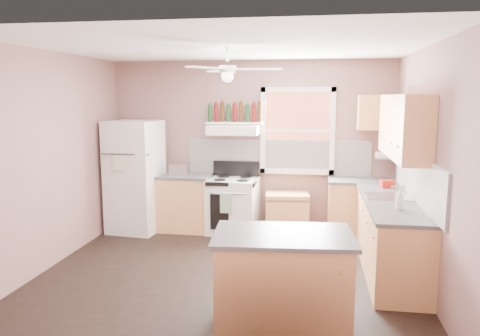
% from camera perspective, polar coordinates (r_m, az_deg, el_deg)
% --- Properties ---
extents(floor, '(4.50, 4.50, 0.00)m').
position_cam_1_polar(floor, '(5.91, -1.44, -12.48)').
color(floor, black).
rests_on(floor, ground).
extents(ceiling, '(4.50, 4.50, 0.00)m').
position_cam_1_polar(ceiling, '(5.54, -1.56, 14.54)').
color(ceiling, white).
rests_on(ceiling, ground).
extents(wall_back, '(4.50, 0.05, 2.70)m').
position_cam_1_polar(wall_back, '(7.55, 1.29, 2.76)').
color(wall_back, '#815C58').
rests_on(wall_back, ground).
extents(wall_right, '(0.05, 4.00, 2.70)m').
position_cam_1_polar(wall_right, '(5.62, 21.95, 0.01)').
color(wall_right, '#815C58').
rests_on(wall_right, ground).
extents(wall_left, '(0.05, 4.00, 2.70)m').
position_cam_1_polar(wall_left, '(6.38, -22.02, 0.99)').
color(wall_left, '#815C58').
rests_on(wall_left, ground).
extents(backsplash_back, '(2.90, 0.03, 0.55)m').
position_cam_1_polar(backsplash_back, '(7.49, 4.66, 1.33)').
color(backsplash_back, white).
rests_on(backsplash_back, wall_back).
extents(backsplash_right, '(0.03, 2.60, 0.55)m').
position_cam_1_polar(backsplash_right, '(5.93, 20.84, -1.21)').
color(backsplash_right, white).
rests_on(backsplash_right, wall_right).
extents(window_view, '(1.00, 0.02, 1.20)m').
position_cam_1_polar(window_view, '(7.42, 7.01, 4.52)').
color(window_view, brown).
rests_on(window_view, wall_back).
extents(window_frame, '(1.16, 0.07, 1.36)m').
position_cam_1_polar(window_frame, '(7.40, 7.01, 4.51)').
color(window_frame, white).
rests_on(window_frame, wall_back).
extents(refrigerator, '(0.82, 0.80, 1.76)m').
position_cam_1_polar(refrigerator, '(7.58, -12.67, -1.02)').
color(refrigerator, white).
rests_on(refrigerator, floor).
extents(base_cabinet_left, '(0.90, 0.60, 0.86)m').
position_cam_1_polar(base_cabinet_left, '(7.61, -7.03, -4.30)').
color(base_cabinet_left, tan).
rests_on(base_cabinet_left, floor).
extents(counter_left, '(0.92, 0.62, 0.04)m').
position_cam_1_polar(counter_left, '(7.52, -7.09, -0.96)').
color(counter_left, '#424244').
rests_on(counter_left, base_cabinet_left).
extents(toaster, '(0.30, 0.20, 0.18)m').
position_cam_1_polar(toaster, '(7.44, -7.52, -0.21)').
color(toaster, silver).
rests_on(toaster, counter_left).
extents(stove, '(0.80, 0.70, 0.86)m').
position_cam_1_polar(stove, '(7.38, -0.84, -4.64)').
color(stove, white).
rests_on(stove, floor).
extents(range_hood, '(0.78, 0.50, 0.14)m').
position_cam_1_polar(range_hood, '(7.29, -0.79, 4.67)').
color(range_hood, white).
rests_on(range_hood, wall_back).
extents(bottle_shelf, '(0.90, 0.26, 0.03)m').
position_cam_1_polar(bottle_shelf, '(7.40, -0.63, 5.51)').
color(bottle_shelf, white).
rests_on(bottle_shelf, range_hood).
extents(cart, '(0.70, 0.51, 0.65)m').
position_cam_1_polar(cart, '(7.33, 5.73, -5.61)').
color(cart, tan).
rests_on(cart, floor).
extents(base_cabinet_corner, '(1.00, 0.60, 0.86)m').
position_cam_1_polar(base_cabinet_corner, '(7.36, 14.59, -4.97)').
color(base_cabinet_corner, tan).
rests_on(base_cabinet_corner, floor).
extents(base_cabinet_right, '(0.60, 2.20, 0.86)m').
position_cam_1_polar(base_cabinet_right, '(6.05, 17.78, -8.13)').
color(base_cabinet_right, tan).
rests_on(base_cabinet_right, floor).
extents(counter_corner, '(1.02, 0.62, 0.04)m').
position_cam_1_polar(counter_corner, '(7.27, 14.73, -1.52)').
color(counter_corner, '#424244').
rests_on(counter_corner, base_cabinet_corner).
extents(counter_right, '(0.62, 2.22, 0.04)m').
position_cam_1_polar(counter_right, '(5.93, 17.89, -3.96)').
color(counter_right, '#424244').
rests_on(counter_right, base_cabinet_right).
extents(sink, '(0.55, 0.45, 0.03)m').
position_cam_1_polar(sink, '(6.12, 17.61, -3.41)').
color(sink, silver).
rests_on(sink, counter_right).
extents(faucet, '(0.03, 0.03, 0.14)m').
position_cam_1_polar(faucet, '(6.13, 19.12, -2.75)').
color(faucet, silver).
rests_on(faucet, sink).
extents(upper_cabinet_right, '(0.33, 1.80, 0.76)m').
position_cam_1_polar(upper_cabinet_right, '(6.03, 19.32, 4.82)').
color(upper_cabinet_right, tan).
rests_on(upper_cabinet_right, wall_right).
extents(upper_cabinet_corner, '(0.60, 0.33, 0.52)m').
position_cam_1_polar(upper_cabinet_corner, '(7.31, 16.51, 6.52)').
color(upper_cabinet_corner, tan).
rests_on(upper_cabinet_corner, wall_back).
extents(paper_towel, '(0.26, 0.12, 0.12)m').
position_cam_1_polar(paper_towel, '(7.41, 17.18, 1.47)').
color(paper_towel, white).
rests_on(paper_towel, wall_back).
extents(island, '(1.26, 0.86, 0.86)m').
position_cam_1_polar(island, '(4.49, 5.22, -13.71)').
color(island, tan).
rests_on(island, floor).
extents(island_top, '(1.34, 0.93, 0.04)m').
position_cam_1_polar(island_top, '(4.34, 5.30, -8.22)').
color(island_top, '#424244').
rests_on(island_top, island).
extents(ceiling_fan_hub, '(0.20, 0.20, 0.08)m').
position_cam_1_polar(ceiling_fan_hub, '(5.52, -1.54, 11.95)').
color(ceiling_fan_hub, white).
rests_on(ceiling_fan_hub, ceiling).
extents(soap_bottle, '(0.13, 0.13, 0.24)m').
position_cam_1_polar(soap_bottle, '(5.46, 18.92, -3.57)').
color(soap_bottle, silver).
rests_on(soap_bottle, counter_right).
extents(red_caddy, '(0.20, 0.16, 0.10)m').
position_cam_1_polar(red_caddy, '(6.72, 17.50, -1.86)').
color(red_caddy, '#A6160E').
rests_on(red_caddy, counter_right).
extents(wine_bottles, '(0.86, 0.06, 0.31)m').
position_cam_1_polar(wine_bottles, '(7.40, -0.60, 6.75)').
color(wine_bottles, '#143819').
rests_on(wine_bottles, bottle_shelf).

